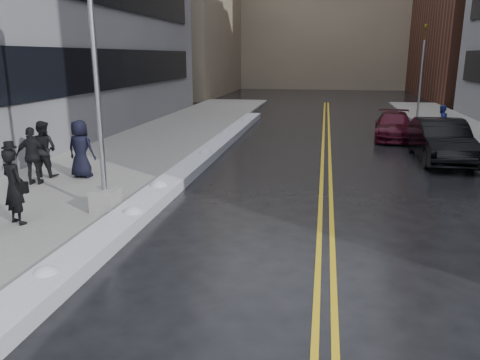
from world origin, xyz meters
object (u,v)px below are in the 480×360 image
at_px(car_black, 441,141).
at_px(pedestrian_d, 33,156).
at_px(pedestrian_b, 44,149).
at_px(pedestrian_east, 441,121).
at_px(traffic_signal, 422,68).
at_px(car_maroon, 394,126).
at_px(pedestrian_fedora, 14,186).
at_px(pedestrian_c, 81,149).
at_px(lamppost, 99,122).

bearing_deg(car_black, pedestrian_d, -155.14).
relative_size(pedestrian_b, pedestrian_east, 1.18).
bearing_deg(traffic_signal, pedestrian_d, -127.50).
height_order(pedestrian_d, car_maroon, pedestrian_d).
relative_size(pedestrian_fedora, pedestrian_east, 1.17).
height_order(pedestrian_c, pedestrian_east, pedestrian_c).
xyz_separation_m(pedestrian_d, car_maroon, (12.65, 11.78, -0.40)).
height_order(lamppost, car_black, lamppost).
distance_m(pedestrian_fedora, car_maroon, 18.71).
relative_size(lamppost, car_maroon, 1.64).
xyz_separation_m(pedestrian_fedora, pedestrian_b, (-2.00, 4.40, 0.01)).
relative_size(pedestrian_east, car_maroon, 0.35).
relative_size(traffic_signal, pedestrian_fedora, 3.17).
bearing_deg(pedestrian_c, car_black, -151.20).
relative_size(pedestrian_c, car_maroon, 0.42).
xyz_separation_m(lamppost, pedestrian_fedora, (-1.71, -1.28, -1.44)).
bearing_deg(pedestrian_fedora, pedestrian_east, -106.73).
relative_size(lamppost, pedestrian_east, 4.72).
height_order(lamppost, pedestrian_fedora, lamppost).
height_order(lamppost, traffic_signal, lamppost).
bearing_deg(pedestrian_fedora, car_black, -116.34).
height_order(pedestrian_fedora, pedestrian_c, pedestrian_c).
bearing_deg(pedestrian_east, pedestrian_fedora, 11.63).
xyz_separation_m(pedestrian_east, car_maroon, (-2.29, -0.17, -0.28)).
relative_size(lamppost, pedestrian_b, 3.99).
bearing_deg(pedestrian_east, lamppost, 13.10).
xyz_separation_m(lamppost, pedestrian_d, (-3.45, 2.13, -1.46)).
distance_m(lamppost, car_maroon, 16.79).
bearing_deg(pedestrian_c, pedestrian_east, -136.53).
relative_size(pedestrian_c, pedestrian_d, 1.06).
bearing_deg(pedestrian_b, pedestrian_east, -139.53).
bearing_deg(car_black, pedestrian_east, 77.01).
xyz_separation_m(lamppost, traffic_signal, (11.80, 22.00, 0.87)).
distance_m(pedestrian_fedora, car_black, 15.65).
height_order(pedestrian_b, car_black, pedestrian_b).
height_order(car_black, car_maroon, car_black).
bearing_deg(car_maroon, pedestrian_fedora, -119.82).
bearing_deg(pedestrian_b, pedestrian_fedora, 119.08).
xyz_separation_m(lamppost, pedestrian_b, (-3.71, 3.12, -1.43)).
relative_size(traffic_signal, pedestrian_c, 3.07).
height_order(traffic_signal, pedestrian_c, traffic_signal).
distance_m(pedestrian_d, car_black, 15.27).
bearing_deg(car_black, traffic_signal, 82.99).
bearing_deg(pedestrian_b, car_black, -153.59).
xyz_separation_m(lamppost, car_maroon, (9.21, 13.91, -1.86)).
height_order(pedestrian_fedora, car_black, pedestrian_fedora).
distance_m(lamppost, pedestrian_fedora, 2.58).
xyz_separation_m(pedestrian_d, pedestrian_east, (14.95, 11.96, -0.12)).
relative_size(traffic_signal, pedestrian_d, 3.24).
relative_size(pedestrian_c, pedestrian_east, 1.21).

